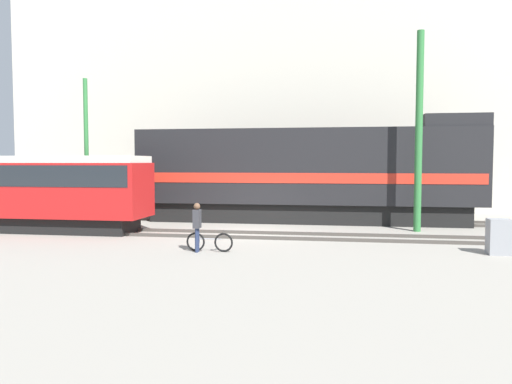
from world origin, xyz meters
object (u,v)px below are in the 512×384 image
Objects in this scene: utility_pole_left at (86,152)px; signal_box at (499,237)px; utility_pole_center at (419,132)px; streetcar at (41,188)px; person at (197,222)px; freight_locomotive at (308,174)px; bicycle at (210,242)px.

utility_pole_left is 6.00× the size of signal_box.
utility_pole_center is at bearing 108.81° from signal_box.
streetcar is 1.09× the size of utility_pole_center.
utility_pole_center is (8.28, 6.55, 3.39)m from person.
utility_pole_center is at bearing -28.42° from freight_locomotive.
bicycle is at bearing -107.34° from freight_locomotive.
utility_pole_center is 7.37× the size of signal_box.
streetcar reaches higher than signal_box.
person is at bearing -24.84° from streetcar.
person is (-0.40, -0.15, 0.70)m from bicycle.
signal_box is (1.82, -5.35, -3.82)m from utility_pole_center.
person is at bearing -41.03° from utility_pole_left.
person is 0.19× the size of utility_pole_center.
utility_pole_left reaches higher than streetcar.
utility_pole_left reaches higher than person.
freight_locomotive reaches higher than streetcar.
freight_locomotive is 11.17m from utility_pole_left.
utility_pole_left is at bearing 180.00° from utility_pole_center.
utility_pole_center is (15.80, -0.00, 0.83)m from utility_pole_left.
signal_box is at bearing -49.67° from freight_locomotive.
streetcar is at bearing 171.85° from signal_box.
bicycle is at bearing -140.92° from utility_pole_center.
streetcar is 9.16m from person.
signal_box is at bearing 6.15° from bicycle.
freight_locomotive is at bearing 151.58° from utility_pole_center.
signal_box is (9.70, 1.05, 0.27)m from bicycle.
streetcar is at bearing 157.03° from bicycle.
streetcar is 1.34× the size of utility_pole_left.
person reaches higher than bicycle.
utility_pole_center reaches higher than utility_pole_left.
utility_pole_center reaches higher than streetcar.
streetcar is 8.03× the size of signal_box.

